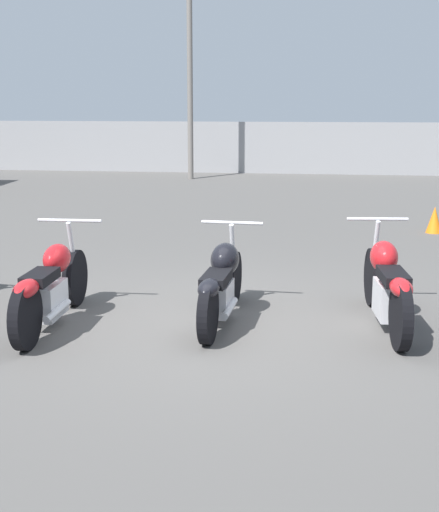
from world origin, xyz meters
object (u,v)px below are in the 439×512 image
motorcycle_slot_1 (51,287)px  motorcycle_slot_3 (387,285)px  motorcycle_slot_2 (221,283)px  traffic_cone_far (434,220)px

motorcycle_slot_1 → motorcycle_slot_3: bearing=6.3°
motorcycle_slot_1 → motorcycle_slot_2: bearing=11.2°
motorcycle_slot_2 → motorcycle_slot_3: 1.67m
motorcycle_slot_3 → motorcycle_slot_1: bearing=-177.8°
traffic_cone_far → motorcycle_slot_2: bearing=-118.4°
motorcycle_slot_1 → traffic_cone_far: 7.52m
motorcycle_slot_3 → motorcycle_slot_2: bearing=177.2°
motorcycle_slot_3 → traffic_cone_far: motorcycle_slot_3 is taller
motorcycle_slot_1 → motorcycle_slot_2: (1.68, 0.37, -0.00)m
motorcycle_slot_2 → motorcycle_slot_3: (1.67, 0.08, 0.02)m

